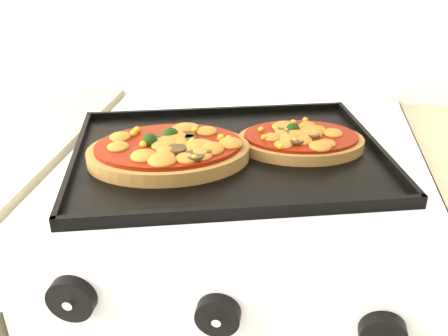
# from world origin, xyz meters

# --- Properties ---
(control_panel) EXTENTS (0.60, 0.02, 0.09)m
(control_panel) POSITION_xyz_m (0.02, 1.39, 0.85)
(control_panel) COLOR white
(control_panel) RESTS_ON stove
(knob_left) EXTENTS (0.06, 0.02, 0.06)m
(knob_left) POSITION_xyz_m (-0.15, 1.37, 0.85)
(knob_left) COLOR black
(knob_left) RESTS_ON control_panel
(knob_center) EXTENTS (0.05, 0.02, 0.05)m
(knob_center) POSITION_xyz_m (0.03, 1.37, 0.85)
(knob_center) COLOR black
(knob_center) RESTS_ON control_panel
(knob_right) EXTENTS (0.05, 0.02, 0.05)m
(knob_right) POSITION_xyz_m (0.22, 1.37, 0.85)
(knob_right) COLOR black
(knob_right) RESTS_ON control_panel
(baking_tray) EXTENTS (0.58, 0.49, 0.02)m
(baking_tray) POSITION_xyz_m (-0.00, 1.66, 0.92)
(baking_tray) COLOR black
(baking_tray) RESTS_ON stove
(pizza_left) EXTENTS (0.30, 0.25, 0.04)m
(pizza_left) POSITION_xyz_m (-0.09, 1.63, 0.94)
(pizza_left) COLOR olive
(pizza_left) RESTS_ON baking_tray
(pizza_right) EXTENTS (0.23, 0.17, 0.03)m
(pizza_right) POSITION_xyz_m (0.11, 1.70, 0.94)
(pizza_right) COLOR olive
(pizza_right) RESTS_ON baking_tray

